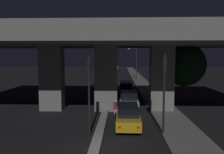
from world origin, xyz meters
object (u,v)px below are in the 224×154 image
Objects in this scene: motorcycle_white_filtering_near at (115,110)px; car_taxi_yellow_lead at (128,116)px; traffic_light_right_of_median at (164,81)px; car_white_second at (129,100)px; car_dark_blue_third at (126,88)px; car_taxi_yellow_lead_oncoming at (100,84)px; traffic_light_left_of_median at (89,82)px; car_grey_second_oncoming at (104,76)px; pedestrian_on_sidewalk at (170,99)px; street_lamp at (135,61)px.

car_taxi_yellow_lead is at bearing -161.78° from motorcycle_white_filtering_near.
traffic_light_right_of_median reaches higher than car_white_second.
car_white_second is at bearing -2.12° from car_taxi_yellow_lead.
car_white_second is 2.06× the size of motorcycle_white_filtering_near.
car_taxi_yellow_lead is at bearing -178.78° from car_dark_blue_third.
car_white_second is at bearing 19.26° from car_taxi_yellow_lead_oncoming.
car_taxi_yellow_lead_oncoming is at bearing 106.24° from traffic_light_right_of_median.
traffic_light_left_of_median is at bearing 179.98° from traffic_light_right_of_median.
car_taxi_yellow_lead_oncoming is at bearing 32.73° from car_dark_blue_third.
traffic_light_right_of_median is 1.27× the size of car_taxi_yellow_lead_oncoming.
car_taxi_yellow_lead_oncoming reaches higher than car_grey_second_oncoming.
car_taxi_yellow_lead is at bearing -128.33° from pedestrian_on_sidewalk.
street_lamp is at bearing -8.98° from motorcycle_white_filtering_near.
car_taxi_yellow_lead is 20.44m from car_taxi_yellow_lead_oncoming.
motorcycle_white_filtering_near is at bearing 127.52° from traffic_light_right_of_median.
car_grey_second_oncoming is at bearing 92.62° from traffic_light_left_of_median.
car_taxi_yellow_lead_oncoming is at bearing 11.84° from car_taxi_yellow_lead.
pedestrian_on_sidewalk reaches higher than car_taxi_yellow_lead.
street_lamp is 15.45m from car_taxi_yellow_lead_oncoming.
car_white_second is at bearing 105.34° from traffic_light_right_of_median.
car_white_second is (2.93, 7.38, -2.68)m from traffic_light_left_of_median.
car_white_second is 0.95× the size of car_taxi_yellow_lead_oncoming.
car_grey_second_oncoming is 31.49m from motorcycle_white_filtering_near.
car_white_second is 2.27× the size of pedestrian_on_sidewalk.
car_taxi_yellow_lead_oncoming is at bearing 119.49° from pedestrian_on_sidewalk.
pedestrian_on_sidewalk is (4.00, -0.39, 0.16)m from car_white_second.
pedestrian_on_sidewalk reaches higher than car_taxi_yellow_lead_oncoming.
traffic_light_right_of_median is 8.15m from car_white_second.
traffic_light_right_of_median is 1.34× the size of car_white_second.
street_lamp is 1.69× the size of car_taxi_yellow_lead_oncoming.
car_white_second reaches higher than car_taxi_yellow_lead.
pedestrian_on_sidewalk is at bearing -37.79° from car_taxi_yellow_lead.
car_taxi_yellow_lead_oncoming is (-4.21, 7.12, -0.25)m from car_dark_blue_third.
pedestrian_on_sidewalk reaches higher than motorcycle_white_filtering_near.
motorcycle_white_filtering_near is (-1.00, 2.69, -0.22)m from car_taxi_yellow_lead.
traffic_light_left_of_median reaches higher than motorcycle_white_filtering_near.
car_grey_second_oncoming is at bearing 106.66° from pedestrian_on_sidewalk.
car_dark_blue_third reaches higher than car_taxi_yellow_lead_oncoming.
traffic_light_right_of_median is 1.21× the size of car_taxi_yellow_lead.
car_grey_second_oncoming is (-0.28, 13.96, 0.01)m from car_taxi_yellow_lead_oncoming.
car_white_second is 14.88m from car_taxi_yellow_lead_oncoming.
pedestrian_on_sidewalk is at bearing -64.89° from motorcycle_white_filtering_near.
motorcycle_white_filtering_near is (-3.29, 4.29, -3.05)m from traffic_light_right_of_median.
traffic_light_left_of_median is at bearing 121.48° from car_taxi_yellow_lead.
motorcycle_white_filtering_near is (1.66, 4.29, -2.94)m from traffic_light_left_of_median.
traffic_light_left_of_median is 2.94× the size of pedestrian_on_sidewalk.
car_white_second is (-2.03, 7.39, -2.80)m from traffic_light_right_of_median.
car_taxi_yellow_lead_oncoming is 17.61m from motorcycle_white_filtering_near.
car_white_second is at bearing -24.34° from motorcycle_white_filtering_near.
pedestrian_on_sidewalk reaches higher than car_dark_blue_third.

